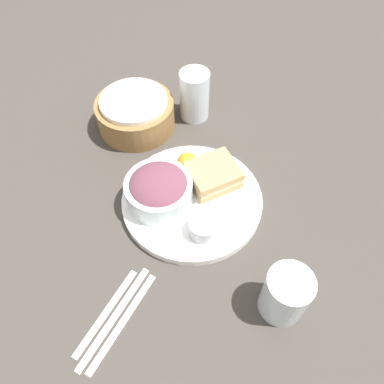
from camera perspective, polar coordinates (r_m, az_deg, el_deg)
name	(u,v)px	position (r m, az deg, el deg)	size (l,w,h in m)	color
ground_plane	(192,202)	(0.81, 0.00, -1.60)	(4.00, 4.00, 0.00)	#3D3833
plate	(192,200)	(0.80, 0.00, -1.23)	(0.30, 0.30, 0.02)	white
sandwich	(213,175)	(0.81, 3.24, 2.64)	(0.12, 0.11, 0.04)	tan
salad_bowl	(159,189)	(0.77, -5.09, 0.43)	(0.14, 0.14, 0.07)	silver
dressing_cup	(204,227)	(0.74, 1.83, -5.35)	(0.06, 0.06, 0.03)	#B7B7BC
orange_wedge	(187,163)	(0.82, -0.74, 4.45)	(0.05, 0.05, 0.05)	orange
drink_glass	(194,95)	(0.95, 0.37, 14.51)	(0.07, 0.07, 0.13)	silver
bread_basket	(135,113)	(0.95, -8.63, 11.80)	(0.19, 0.19, 0.08)	olive
fork	(123,322)	(0.71, -10.51, -18.89)	(0.20, 0.01, 0.01)	silver
knife	(114,317)	(0.71, -11.74, -18.14)	(0.21, 0.01, 0.01)	silver
spoon	(106,312)	(0.72, -12.95, -17.39)	(0.18, 0.01, 0.01)	silver
water_glass	(285,294)	(0.68, 14.02, -14.91)	(0.08, 0.08, 0.11)	silver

